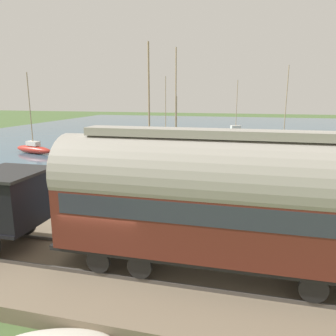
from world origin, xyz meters
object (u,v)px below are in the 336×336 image
Objects in this scene: sailboat_teal at (236,131)px; rowboat_off_pier at (13,171)px; rowboat_far_out at (59,188)px; sailboat_gray at (150,190)px; sailboat_black at (176,145)px; sailboat_blue at (175,166)px; sailboat_yellow at (166,133)px; sailboat_brown at (283,140)px; passenger_coach at (226,198)px; sailboat_red at (34,148)px.

sailboat_teal is 33.66m from rowboat_off_pier.
rowboat_far_out is at bearing -123.37° from rowboat_off_pier.
sailboat_gray is 1.50× the size of sailboat_black.
sailboat_gray is 0.94× the size of sailboat_blue.
rowboat_off_pier is 6.78m from rowboat_far_out.
sailboat_black is 16.81m from rowboat_off_pier.
sailboat_gray is 28.65m from sailboat_yellow.
sailboat_gray is at bearing 171.67° from sailboat_brown.
rowboat_far_out is at bearing 163.71° from sailboat_blue.
sailboat_teal is (33.20, -3.47, 0.04)m from sailboat_gray.
passenger_coach is 26.30m from sailboat_black.
passenger_coach is 1.23× the size of sailboat_gray.
rowboat_far_out is (-22.35, 15.66, -0.61)m from sailboat_brown.
sailboat_gray is at bearing -91.11° from rowboat_far_out.
rowboat_off_pier is at bearing 131.21° from sailboat_teal.
sailboat_black is 0.72× the size of sailboat_red.
passenger_coach is 5.15× the size of rowboat_far_out.
sailboat_black is at bearing -54.39° from sailboat_red.
rowboat_off_pier is (11.75, 17.17, -2.80)m from passenger_coach.
sailboat_black reaches higher than rowboat_off_pier.
sailboat_black is at bearing -160.04° from sailboat_yellow.
sailboat_teal reaches higher than rowboat_far_out.
rowboat_far_out is at bearing 142.60° from sailboat_teal.
sailboat_red is at bearing 104.75° from sailboat_black.
sailboat_black is at bearing 139.96° from sailboat_teal.
rowboat_far_out is at bearing -123.16° from sailboat_red.
sailboat_red is (-5.20, 14.15, -0.15)m from sailboat_black.
sailboat_blue is at bearing -173.29° from sailboat_black.
sailboat_red is at bearing 46.71° from passenger_coach.
sailboat_blue is at bearing 18.14° from passenger_coach.
passenger_coach is at bearing -173.95° from sailboat_brown.
sailboat_blue reaches higher than passenger_coach.
sailboat_blue is (-16.02, 9.38, -0.22)m from sailboat_brown.
rowboat_far_out is at bearing 160.83° from sailboat_black.
sailboat_yellow is at bearing -16.39° from sailboat_red.
sailboat_blue is (-21.38, -6.26, 0.02)m from sailboat_yellow.
sailboat_black is at bearing 130.58° from sailboat_brown.
sailboat_teal is 34.35m from rowboat_far_out.
sailboat_black is 10.53m from sailboat_blue.
sailboat_red is at bearing 116.41° from sailboat_teal.
sailboat_teal is at bearing -27.17° from sailboat_red.
rowboat_far_out is (-32.94, 9.70, -0.41)m from sailboat_teal.
sailboat_brown is at bearing -33.78° from rowboat_far_out.
sailboat_black is at bearing 40.62° from sailboat_blue.
rowboat_far_out is (-6.33, 6.28, -0.39)m from sailboat_blue.
sailboat_red is at bearing 148.08° from sailboat_yellow.
sailboat_blue reaches higher than rowboat_far_out.
sailboat_red is 3.91× the size of rowboat_far_out.
sailboat_blue is 8.93m from rowboat_far_out.
rowboat_off_pier is at bearing 137.79° from sailboat_black.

